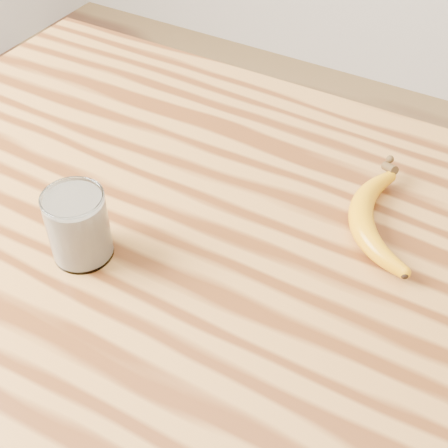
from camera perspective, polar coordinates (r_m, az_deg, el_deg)
The scene contains 3 objects.
table at distance 0.97m, azimuth -1.17°, elevation -5.62°, with size 1.20×0.80×0.90m.
smoothie_glass at distance 0.82m, azimuth -13.19°, elevation -0.19°, with size 0.08×0.08×0.10m.
banana at distance 0.88m, azimuth 12.33°, elevation 0.51°, with size 0.10×0.28×0.03m, color orange, non-canonical shape.
Camera 1 is at (0.33, -0.54, 1.51)m, focal length 50.00 mm.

